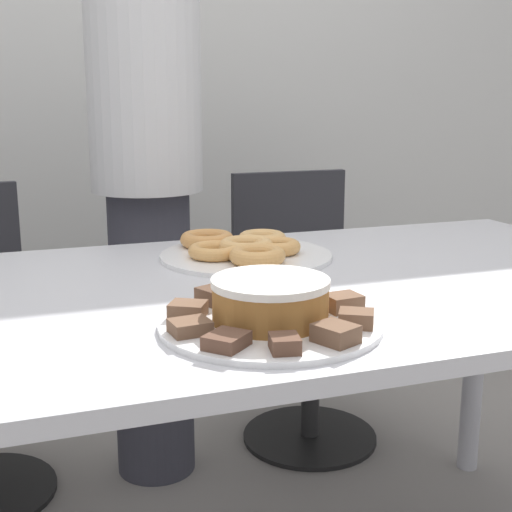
{
  "coord_description": "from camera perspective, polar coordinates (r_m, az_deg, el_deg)",
  "views": [
    {
      "loc": [
        -0.41,
        -1.25,
        1.12
      ],
      "look_at": [
        0.03,
        -0.01,
        0.82
      ],
      "focal_mm": 50.0,
      "sensor_mm": 36.0,
      "label": 1
    }
  ],
  "objects": [
    {
      "name": "lamington_7",
      "position": [
        1.07,
        -5.3,
        -5.66
      ],
      "size": [
        0.06,
        0.05,
        0.02
      ],
      "rotation": [
        0.0,
        0.0,
        9.53
      ],
      "color": "brown",
      "rests_on": "plate_cake"
    },
    {
      "name": "table",
      "position": [
        1.39,
        -1.31,
        -5.58
      ],
      "size": [
        1.84,
        0.92,
        0.76
      ],
      "color": "silver",
      "rests_on": "ground_plane"
    },
    {
      "name": "lamington_0",
      "position": [
        1.03,
        6.39,
        -6.18
      ],
      "size": [
        0.07,
        0.07,
        0.03
      ],
      "rotation": [
        0.0,
        0.0,
        5.13
      ],
      "color": "brown",
      "rests_on": "plate_cake"
    },
    {
      "name": "donut_4",
      "position": [
        1.59,
        1.69,
        0.76
      ],
      "size": [
        0.11,
        0.11,
        0.03
      ],
      "color": "tan",
      "rests_on": "plate_donuts"
    },
    {
      "name": "lamington_8",
      "position": [
        1.01,
        -2.37,
        -6.77
      ],
      "size": [
        0.08,
        0.08,
        0.02
      ],
      "rotation": [
        0.0,
        0.0,
        10.16
      ],
      "color": "brown",
      "rests_on": "plate_cake"
    },
    {
      "name": "lamington_5",
      "position": [
        1.22,
        -3.29,
        -3.2
      ],
      "size": [
        0.07,
        0.07,
        0.03
      ],
      "rotation": [
        0.0,
        0.0,
        8.27
      ],
      "color": "#513828",
      "rests_on": "plate_cake"
    },
    {
      "name": "person_standing",
      "position": [
        2.02,
        -8.71,
        6.71
      ],
      "size": [
        0.31,
        0.31,
        1.7
      ],
      "color": "#383842",
      "rests_on": "ground_plane"
    },
    {
      "name": "lamington_6",
      "position": [
        1.15,
        -5.47,
        -4.28
      ],
      "size": [
        0.07,
        0.07,
        0.02
      ],
      "rotation": [
        0.0,
        0.0,
        8.9
      ],
      "color": "brown",
      "rests_on": "plate_cake"
    },
    {
      "name": "lamington_4",
      "position": [
        1.25,
        0.23,
        -2.9
      ],
      "size": [
        0.06,
        0.07,
        0.02
      ],
      "rotation": [
        0.0,
        0.0,
        7.64
      ],
      "color": "#513828",
      "rests_on": "plate_cake"
    },
    {
      "name": "lamington_2",
      "position": [
        1.18,
        6.97,
        -3.72
      ],
      "size": [
        0.06,
        0.05,
        0.03
      ],
      "rotation": [
        0.0,
        0.0,
        6.39
      ],
      "color": "brown",
      "rests_on": "plate_cake"
    },
    {
      "name": "lamington_9",
      "position": [
        1.0,
        2.31,
        -7.01
      ],
      "size": [
        0.05,
        0.06,
        0.02
      ],
      "rotation": [
        0.0,
        0.0,
        10.78
      ],
      "color": "brown",
      "rests_on": "plate_cake"
    },
    {
      "name": "plate_cake",
      "position": [
        1.13,
        1.15,
        -5.49
      ],
      "size": [
        0.35,
        0.35,
        0.01
      ],
      "color": "white",
      "rests_on": "table"
    },
    {
      "name": "donut_1",
      "position": [
        1.67,
        -3.94,
        1.35
      ],
      "size": [
        0.13,
        0.13,
        0.03
      ],
      "color": "#D18E4C",
      "rests_on": "plate_donuts"
    },
    {
      "name": "plate_donuts",
      "position": [
        1.59,
        -0.81,
        0.02
      ],
      "size": [
        0.38,
        0.38,
        0.01
      ],
      "color": "white",
      "rests_on": "table"
    },
    {
      "name": "donut_0",
      "position": [
        1.59,
        -0.81,
        0.79
      ],
      "size": [
        0.12,
        0.12,
        0.03
      ],
      "color": "#E5AD66",
      "rests_on": "plate_donuts"
    },
    {
      "name": "donut_2",
      "position": [
        1.56,
        -3.31,
        0.41
      ],
      "size": [
        0.12,
        0.12,
        0.03
      ],
      "color": "tan",
      "rests_on": "plate_donuts"
    },
    {
      "name": "frosted_cake",
      "position": [
        1.11,
        1.15,
        -3.54
      ],
      "size": [
        0.19,
        0.19,
        0.07
      ],
      "color": "#9E662D",
      "rests_on": "plate_cake"
    },
    {
      "name": "lamington_1",
      "position": [
        1.11,
        8.02,
        -4.98
      ],
      "size": [
        0.07,
        0.07,
        0.02
      ],
      "rotation": [
        0.0,
        0.0,
        5.76
      ],
      "color": "brown",
      "rests_on": "plate_cake"
    },
    {
      "name": "wall_back",
      "position": [
        2.85,
        -11.72,
        16.33
      ],
      "size": [
        8.0,
        0.05,
        2.6
      ],
      "color": "silver",
      "rests_on": "ground_plane"
    },
    {
      "name": "lamington_3",
      "position": [
        1.24,
        4.01,
        -3.07
      ],
      "size": [
        0.06,
        0.06,
        0.02
      ],
      "rotation": [
        0.0,
        0.0,
        7.01
      ],
      "color": "#513828",
      "rests_on": "plate_cake"
    },
    {
      "name": "donut_5",
      "position": [
        1.66,
        0.5,
        1.36
      ],
      "size": [
        0.11,
        0.11,
        0.03
      ],
      "color": "#E5AD66",
      "rests_on": "plate_donuts"
    },
    {
      "name": "donut_3",
      "position": [
        1.5,
        0.11,
        0.04
      ],
      "size": [
        0.12,
        0.12,
        0.03
      ],
      "color": "tan",
      "rests_on": "plate_donuts"
    },
    {
      "name": "office_chair_right",
      "position": [
        2.34,
        3.88,
        -4.9
      ],
      "size": [
        0.44,
        0.44,
        0.86
      ],
      "rotation": [
        0.0,
        0.0,
        -0.01
      ],
      "color": "black",
      "rests_on": "ground_plane"
    }
  ]
}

